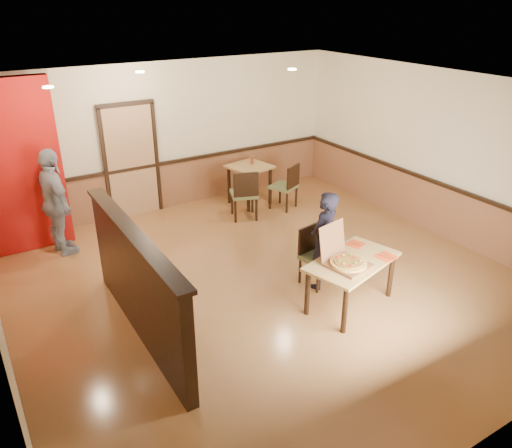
{
  "coord_description": "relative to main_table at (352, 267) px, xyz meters",
  "views": [
    {
      "loc": [
        -3.46,
        -5.32,
        3.9
      ],
      "look_at": [
        -0.2,
        0.0,
        1.0
      ],
      "focal_mm": 35.0,
      "sensor_mm": 36.0,
      "label": 1
    }
  ],
  "objects": [
    {
      "name": "condiment",
      "position": [
        0.81,
        3.92,
        0.28
      ],
      "size": [
        0.06,
        0.06,
        0.15
      ],
      "primitive_type": "cylinder",
      "color": "maroon",
      "rests_on": "side_table"
    },
    {
      "name": "pizza",
      "position": [
        -0.16,
        -0.1,
        0.16
      ],
      "size": [
        0.6,
        0.6,
        0.03
      ],
      "primitive_type": "cylinder",
      "rotation": [
        0.0,
        0.0,
        0.34
      ],
      "color": "#DDAA50",
      "rests_on": "pizza_box"
    },
    {
      "name": "side_table",
      "position": [
        0.71,
        3.84,
        0.03
      ],
      "size": [
        0.87,
        0.87,
        0.8
      ],
      "rotation": [
        0.0,
        0.0,
        0.19
      ],
      "color": "tan",
      "rests_on": "floor"
    },
    {
      "name": "ceiling",
      "position": [
        -0.64,
        1.07,
        2.21
      ],
      "size": [
        7.0,
        7.0,
        0.0
      ],
      "primitive_type": "plane",
      "rotation": [
        3.14,
        0.0,
        0.0
      ],
      "color": "black",
      "rests_on": "wall_back"
    },
    {
      "name": "spot_b",
      "position": [
        -1.44,
        3.57,
        2.19
      ],
      "size": [
        0.14,
        0.14,
        0.02
      ],
      "primitive_type": "cylinder",
      "color": "#FBF2B0",
      "rests_on": "ceiling"
    },
    {
      "name": "wainscot_right",
      "position": [
        2.83,
        1.07,
        -0.14
      ],
      "size": [
        0.04,
        7.0,
        0.9
      ],
      "primitive_type": "cube",
      "color": "brown",
      "rests_on": "floor"
    },
    {
      "name": "napkin_far",
      "position": [
        0.34,
        0.33,
        0.11
      ],
      "size": [
        0.27,
        0.27,
        0.01
      ],
      "rotation": [
        0.0,
        0.0,
        0.3
      ],
      "color": "#EA3D10",
      "rests_on": "main_table"
    },
    {
      "name": "pizza_box",
      "position": [
        -0.17,
        -0.05,
        0.17
      ],
      "size": [
        0.59,
        0.65,
        0.51
      ],
      "rotation": [
        0.0,
        0.0,
        0.2
      ],
      "color": "brown",
      "rests_on": "main_table"
    },
    {
      "name": "red_accent_panel",
      "position": [
        -3.54,
        4.07,
        0.81
      ],
      "size": [
        1.6,
        0.2,
        2.78
      ],
      "primitive_type": "cube",
      "color": "#AE100C",
      "rests_on": "floor"
    },
    {
      "name": "napkin_near",
      "position": [
        0.44,
        -0.17,
        0.11
      ],
      "size": [
        0.27,
        0.27,
        0.01
      ],
      "rotation": [
        0.0,
        0.0,
        0.11
      ],
      "color": "#EA3D10",
      "rests_on": "main_table"
    },
    {
      "name": "back_door",
      "position": [
        -1.44,
        4.53,
        0.46
      ],
      "size": [
        0.9,
        0.06,
        2.1
      ],
      "primitive_type": "cube",
      "color": "tan",
      "rests_on": "wall_back"
    },
    {
      "name": "wall_right",
      "position": [
        2.86,
        1.07,
        0.81
      ],
      "size": [
        0.0,
        7.0,
        7.0
      ],
      "primitive_type": "plane",
      "rotation": [
        1.57,
        0.0,
        -1.57
      ],
      "color": "beige",
      "rests_on": "floor"
    },
    {
      "name": "floor",
      "position": [
        -0.64,
        1.07,
        -0.59
      ],
      "size": [
        7.0,
        7.0,
        0.0
      ],
      "primitive_type": "plane",
      "color": "#B27845",
      "rests_on": "ground"
    },
    {
      "name": "main_table",
      "position": [
        0.0,
        0.0,
        0.0
      ],
      "size": [
        1.45,
        1.07,
        0.7
      ],
      "rotation": [
        0.0,
        0.0,
        0.27
      ],
      "color": "tan",
      "rests_on": "floor"
    },
    {
      "name": "chair_rail_back",
      "position": [
        -0.64,
        4.52,
        0.33
      ],
      "size": [
        7.0,
        0.06,
        0.06
      ],
      "primitive_type": "cube",
      "color": "black",
      "rests_on": "wall_back"
    },
    {
      "name": "booth_partition",
      "position": [
        -2.64,
        0.87,
        0.15
      ],
      "size": [
        0.2,
        3.1,
        1.44
      ],
      "color": "black",
      "rests_on": "floor"
    },
    {
      "name": "wall_back",
      "position": [
        -0.64,
        4.57,
        0.81
      ],
      "size": [
        7.0,
        0.0,
        7.0
      ],
      "primitive_type": "plane",
      "rotation": [
        1.57,
        0.0,
        0.0
      ],
      "color": "beige",
      "rests_on": "floor"
    },
    {
      "name": "side_chair_right",
      "position": [
        1.18,
        3.23,
        -0.09
      ],
      "size": [
        0.6,
        0.6,
        0.92
      ],
      "rotation": [
        0.0,
        0.0,
        3.58
      ],
      "color": "olive",
      "rests_on": "floor"
    },
    {
      "name": "spot_c",
      "position": [
        0.76,
        2.57,
        2.19
      ],
      "size": [
        0.14,
        0.14,
        0.02
      ],
      "primitive_type": "cylinder",
      "color": "#FBF2B0",
      "rests_on": "ceiling"
    },
    {
      "name": "chair_rail_right",
      "position": [
        2.81,
        1.07,
        0.33
      ],
      "size": [
        0.06,
        7.0,
        0.06
      ],
      "primitive_type": "cube",
      "color": "black",
      "rests_on": "wall_right"
    },
    {
      "name": "side_chair_left",
      "position": [
        0.23,
        3.22,
        -0.06
      ],
      "size": [
        0.62,
        0.62,
        0.97
      ],
      "rotation": [
        0.0,
        0.0,
        2.79
      ],
      "color": "olive",
      "rests_on": "floor"
    },
    {
      "name": "spot_a",
      "position": [
        -2.94,
        2.87,
        2.19
      ],
      "size": [
        0.14,
        0.14,
        0.02
      ],
      "primitive_type": "cylinder",
      "color": "#FBF2B0",
      "rests_on": "ceiling"
    },
    {
      "name": "passerby",
      "position": [
        -3.0,
        3.62,
        0.29
      ],
      "size": [
        0.6,
        1.09,
        1.77
      ],
      "primitive_type": "imported",
      "rotation": [
        0.0,
        0.0,
        1.74
      ],
      "color": "gray",
      "rests_on": "floor"
    },
    {
      "name": "wainscot_back",
      "position": [
        -0.64,
        4.54,
        -0.14
      ],
      "size": [
        7.0,
        0.04,
        0.9
      ],
      "primitive_type": "cube",
      "color": "brown",
      "rests_on": "floor"
    },
    {
      "name": "diner_chair",
      "position": [
        -0.04,
        0.74,
        -0.11
      ],
      "size": [
        0.49,
        0.49,
        0.87
      ],
      "rotation": [
        0.0,
        0.0,
        0.16
      ],
      "color": "olive",
      "rests_on": "floor"
    },
    {
      "name": "diner",
      "position": [
        -0.01,
        0.59,
        0.14
      ],
      "size": [
        0.63,
        0.52,
        1.46
      ],
      "primitive_type": "imported",
      "rotation": [
        0.0,
        0.0,
        3.53
      ],
      "color": "black",
      "rests_on": "floor"
    }
  ]
}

